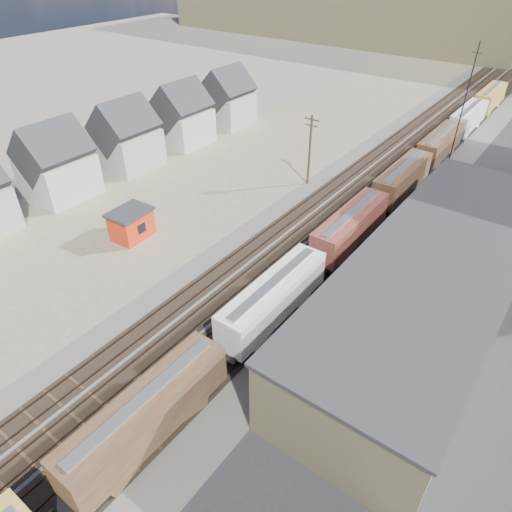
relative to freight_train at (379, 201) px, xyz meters
The scene contains 10 objects.
ground 38.57m from the freight_train, 95.67° to the right, with size 300.00×300.00×0.00m, color #6B6356.
ballast_bed 12.62m from the freight_train, 107.97° to the left, with size 18.00×200.00×0.06m, color #4C4742.
dirt_yard 24.02m from the freight_train, behind, with size 24.00×180.00×0.03m, color brown.
rail_tracks 12.78m from the freight_train, 110.37° to the left, with size 11.40×200.00×0.24m.
freight_train is the anchor object (origin of this frame).
warehouse 17.39m from the freight_train, 49.91° to the right, with size 12.40×40.40×7.25m.
utility_pole_north 13.09m from the freight_train, 163.19° to the left, with size 2.20×0.32×10.00m.
radio_mast 22.73m from the freight_train, 84.21° to the left, with size 1.20×0.16×18.00m.
townhouse_row 40.10m from the freight_train, 160.64° to the right, with size 8.15×68.16×10.47m.
maintenance_shed 30.07m from the freight_train, 136.12° to the right, with size 4.02×5.05×3.55m.
Camera 1 is at (21.16, -10.67, 29.78)m, focal length 32.00 mm.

